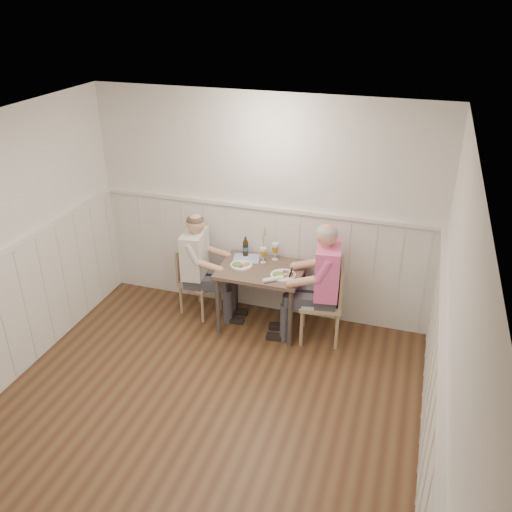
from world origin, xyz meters
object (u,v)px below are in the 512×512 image
at_px(chair_right, 327,299).
at_px(diner_cream, 199,274).
at_px(dining_table, 261,276).
at_px(chair_left, 196,278).
at_px(man_in_pink, 322,292).
at_px(grass_vase, 262,243).
at_px(beer_bottle, 246,247).

bearing_deg(chair_right, diner_cream, 179.07).
relative_size(dining_table, chair_left, 1.13).
bearing_deg(man_in_pink, dining_table, 175.34).
bearing_deg(chair_left, man_in_pink, -4.75).
bearing_deg(diner_cream, grass_vase, 20.70).
distance_m(chair_left, beer_bottle, 0.72).
xyz_separation_m(chair_right, man_in_pink, (-0.05, -0.03, 0.08)).
height_order(man_in_pink, beer_bottle, man_in_pink).
bearing_deg(grass_vase, chair_left, -166.28).
height_order(man_in_pink, grass_vase, man_in_pink).
xyz_separation_m(man_in_pink, grass_vase, (-0.77, 0.31, 0.34)).
bearing_deg(chair_right, beer_bottle, 165.05).
height_order(man_in_pink, diner_cream, man_in_pink).
relative_size(dining_table, man_in_pink, 0.66).
relative_size(chair_right, diner_cream, 0.71).
bearing_deg(beer_bottle, dining_table, -42.28).
distance_m(dining_table, beer_bottle, 0.42).
distance_m(dining_table, man_in_pink, 0.71).
height_order(chair_right, grass_vase, grass_vase).
bearing_deg(diner_cream, beer_bottle, 26.91).
bearing_deg(diner_cream, chair_left, 134.89).
distance_m(man_in_pink, diner_cream, 1.46).
distance_m(chair_right, beer_bottle, 1.11).
height_order(diner_cream, beer_bottle, diner_cream).
height_order(chair_right, chair_left, chair_right).
relative_size(chair_left, beer_bottle, 3.44).
relative_size(man_in_pink, beer_bottle, 5.93).
relative_size(dining_table, chair_right, 0.99).
distance_m(chair_right, grass_vase, 0.97).
bearing_deg(dining_table, beer_bottle, 137.72).
height_order(chair_right, diner_cream, diner_cream).
xyz_separation_m(beer_bottle, grass_vase, (0.20, 0.01, 0.08)).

